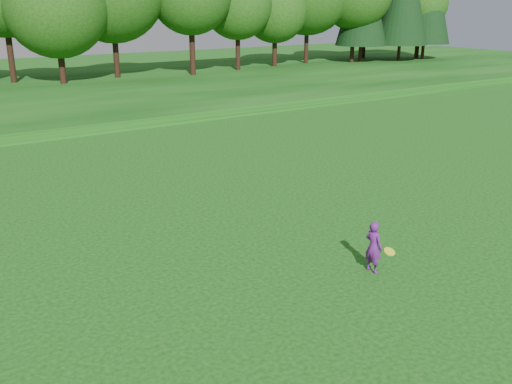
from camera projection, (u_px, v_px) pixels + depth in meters
ground at (317, 262)px, 15.64m from camera, size 140.00×140.00×0.00m
berm at (23, 95)px, 42.31m from camera, size 130.00×30.00×0.60m
walking_path at (84, 132)px, 31.37m from camera, size 130.00×1.60×0.04m
woman at (374, 247)px, 14.86m from camera, size 0.43×0.89×1.40m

